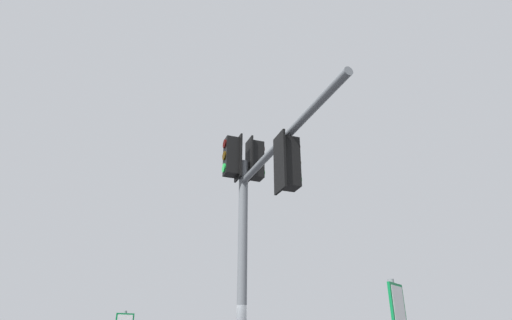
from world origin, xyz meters
TOP-DOWN VIEW (x-y plane):
  - signal_mast_assembly at (-0.34, -1.25)m, footprint 2.27×4.28m

SIDE VIEW (x-z plane):
  - signal_mast_assembly at x=-0.34m, z-range 1.27..7.46m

